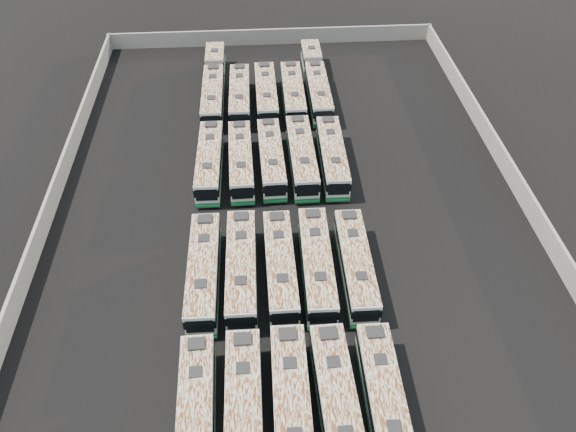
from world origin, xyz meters
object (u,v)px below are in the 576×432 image
Objects in this scene: bus_front_far_left at (197,415)px; bus_midback_far_left at (210,162)px; bus_front_left at (244,413)px; bus_midback_center at (271,158)px; bus_midback_far_right at (332,156)px; bus_midfront_far_right at (356,265)px; bus_midback_right at (302,157)px; bus_back_far_left at (214,84)px; bus_front_far_right at (385,402)px; bus_midfront_right at (317,265)px; bus_midfront_far_left at (204,272)px; bus_back_far_right at (316,81)px; bus_midback_left at (241,161)px; bus_front_right at (338,407)px; bus_back_left at (240,96)px; bus_back_right at (293,94)px; bus_back_center at (266,94)px; bus_midfront_left at (242,269)px; bus_midfront_center at (280,267)px; bus_front_center at (292,408)px.

bus_midback_far_left reaches higher than bus_front_far_left.
bus_front_left is 27.68m from bus_midback_center.
bus_front_far_left is at bearing -113.26° from bus_midback_far_right.
bus_midfront_far_right is 15.34m from bus_midback_right.
bus_back_far_left reaches higher than bus_midfront_far_right.
bus_front_far_right is 29.84m from bus_midback_far_left.
bus_midfront_far_left is at bearing -178.18° from bus_midfront_right.
bus_back_far_right is (3.16, 30.29, -0.03)m from bus_midfront_right.
bus_front_right is at bearing -78.42° from bus_midback_left.
bus_midback_center is at bearing 76.17° from bus_front_far_left.
bus_back_far_left reaches higher than bus_back_far_right.
bus_back_left is 0.98× the size of bus_back_right.
bus_midfront_far_right is (9.30, 12.47, -0.07)m from bus_front_left.
bus_midback_left is at bearing -103.83° from bus_back_center.
bus_back_far_left is at bearing 88.95° from bus_front_far_left.
bus_back_far_left is (-12.42, 42.68, 0.03)m from bus_front_far_right.
bus_back_far_right is (9.31, 2.99, 0.01)m from bus_back_left.
bus_midfront_far_left is 28.18m from bus_back_center.
bus_midback_center is (-6.21, 15.04, 0.00)m from bus_midfront_far_right.
bus_front_far_right reaches higher than bus_midfront_far_right.
bus_midfront_right is (6.17, 0.00, -0.02)m from bus_midfront_left.
bus_front_right is 1.04× the size of bus_midfront_center.
bus_back_center is (3.13, 27.38, -0.02)m from bus_midfront_left.
bus_front_far_left is 1.00× the size of bus_midback_center.
bus_midfront_right is (6.12, 12.63, -0.02)m from bus_front_left.
bus_front_right is 43.83m from bus_back_far_left.
bus_midback_right is at bearing -62.78° from bus_back_left.
bus_midfront_right is at bearing -90.75° from bus_midback_right.
bus_front_left reaches higher than bus_back_left.
bus_midfront_right is 1.01× the size of bus_back_center.
bus_midback_far_right is 1.00× the size of bus_back_center.
bus_front_right is 28.83m from bus_midback_far_left.
bus_midback_center is at bearing 102.62° from bus_midfront_right.
bus_midfront_far_left is (-6.23, 12.37, -0.01)m from bus_front_center.
bus_back_center reaches higher than bus_midback_left.
bus_midfront_right reaches higher than bus_back_far_left.
bus_back_center is at bearing 90.82° from bus_front_center.
bus_back_center is at bearing 99.65° from bus_front_far_right.
bus_front_center is 0.67× the size of bus_back_far_right.
bus_back_far_left is 6.85m from bus_back_center.
bus_midfront_left reaches higher than bus_back_left.
bus_midback_left is 9.27m from bus_midback_far_right.
bus_back_center is at bearing 117.24° from bus_midback_far_right.
bus_front_left is 40.45m from bus_back_right.
bus_midback_far_right is at bearing -51.06° from bus_back_far_left.
bus_back_center is at bearing 84.20° from bus_midfront_left.
bus_midback_left is 0.98× the size of bus_back_right.
bus_front_right is 12.59m from bus_midfront_right.
bus_midfront_right is 31.63m from bus_back_far_left.
bus_midback_center is (3.15, 14.87, -0.06)m from bus_midfront_left.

